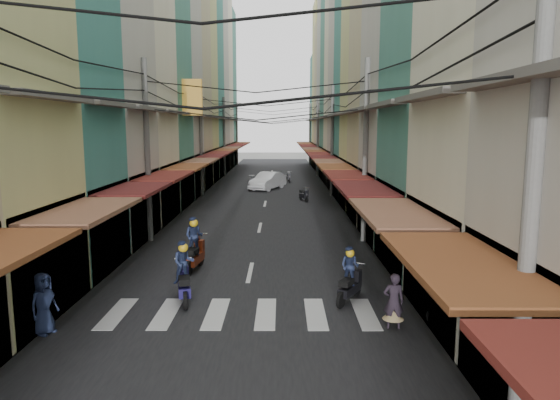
{
  "coord_description": "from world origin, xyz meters",
  "views": [
    {
      "loc": [
        1.15,
        -19.4,
        5.26
      ],
      "look_at": [
        1.06,
        3.32,
        1.87
      ],
      "focal_mm": 32.0,
      "sensor_mm": 36.0,
      "label": 1
    }
  ],
  "objects_px": {
    "white_car": "(268,189)",
    "traffic_sign": "(423,243)",
    "bicycle": "(434,282)",
    "market_umbrella": "(461,222)"
  },
  "relations": [
    {
      "from": "white_car",
      "to": "traffic_sign",
      "type": "distance_m",
      "value": 27.62
    },
    {
      "from": "bicycle",
      "to": "market_umbrella",
      "type": "relative_size",
      "value": 0.65
    },
    {
      "from": "white_car",
      "to": "market_umbrella",
      "type": "distance_m",
      "value": 26.2
    },
    {
      "from": "bicycle",
      "to": "traffic_sign",
      "type": "relative_size",
      "value": 0.6
    },
    {
      "from": "market_umbrella",
      "to": "white_car",
      "type": "bearing_deg",
      "value": 105.71
    },
    {
      "from": "bicycle",
      "to": "market_umbrella",
      "type": "bearing_deg",
      "value": -92.9
    },
    {
      "from": "bicycle",
      "to": "traffic_sign",
      "type": "bearing_deg",
      "value": 173.79
    },
    {
      "from": "white_car",
      "to": "market_umbrella",
      "type": "relative_size",
      "value": 2.11
    },
    {
      "from": "traffic_sign",
      "to": "bicycle",
      "type": "bearing_deg",
      "value": 64.35
    },
    {
      "from": "bicycle",
      "to": "market_umbrella",
      "type": "xyz_separation_m",
      "value": [
        0.71,
        -0.29,
        2.12
      ]
    }
  ]
}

